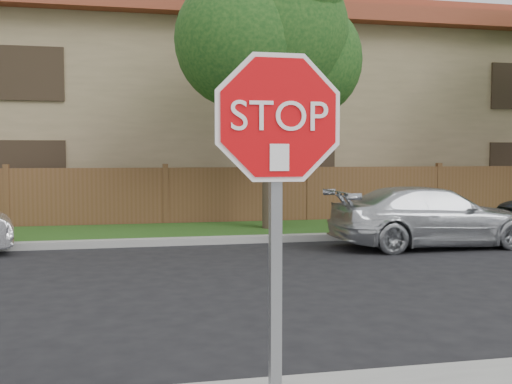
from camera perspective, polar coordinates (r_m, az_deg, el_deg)
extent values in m
cube|color=gray|center=(13.06, -7.72, -4.69)|extent=(70.00, 0.30, 0.15)
cube|color=#1E4714|center=(14.69, -8.21, -3.83)|extent=(70.00, 3.00, 0.12)
cube|color=brown|center=(16.21, -8.60, -0.52)|extent=(70.00, 0.12, 1.60)
cube|color=#937F5B|center=(21.79, -9.54, 6.30)|extent=(34.00, 8.00, 6.00)
cube|color=brown|center=(22.18, -9.63, 14.72)|extent=(35.20, 9.20, 0.50)
cube|color=brown|center=(22.31, -9.65, 16.23)|extent=(33.00, 5.50, 0.70)
cylinder|color=#382B21|center=(14.85, 1.45, 3.63)|extent=(0.44, 0.44, 3.92)
sphere|color=#123A13|center=(15.14, 1.46, 14.83)|extent=(3.80, 3.80, 3.80)
sphere|color=#123A13|center=(15.55, 4.50, 12.42)|extent=(3.00, 3.00, 3.00)
sphere|color=#123A13|center=(14.54, -1.32, 14.18)|extent=(3.20, 3.20, 3.20)
cube|color=gray|center=(3.47, 1.85, -7.97)|extent=(0.07, 0.06, 2.30)
cylinder|color=white|center=(3.35, 2.15, 7.08)|extent=(1.01, 0.02, 1.01)
cylinder|color=red|center=(3.34, 2.20, 7.09)|extent=(0.93, 0.02, 0.93)
cube|color=white|center=(3.32, 2.25, 3.31)|extent=(0.11, 0.00, 0.15)
imported|color=silver|center=(13.16, 16.43, -2.29)|extent=(4.38, 1.80, 1.27)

